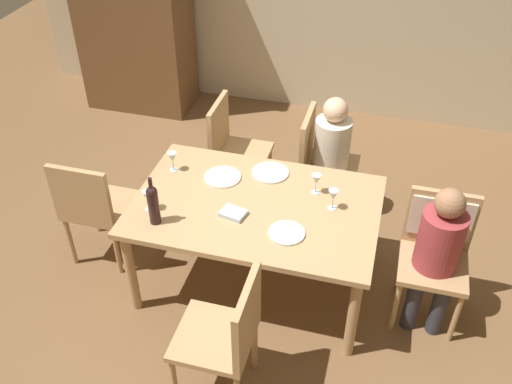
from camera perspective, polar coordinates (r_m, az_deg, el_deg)
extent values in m
plane|color=brown|center=(4.26, 0.00, -8.80)|extent=(10.00, 10.00, 0.00)
cube|color=brown|center=(6.12, -12.35, 17.51)|extent=(1.10, 0.56, 2.10)
cube|color=tan|center=(3.78, 0.00, -1.43)|extent=(1.63, 1.07, 0.04)
cylinder|color=tan|center=(3.93, -12.51, -7.86)|extent=(0.07, 0.07, 0.69)
cylinder|color=tan|center=(3.63, 9.72, -12.40)|extent=(0.07, 0.07, 0.69)
cylinder|color=tan|center=(4.55, -7.55, 0.21)|extent=(0.07, 0.07, 0.69)
cylinder|color=tan|center=(4.29, 11.35, -3.00)|extent=(0.07, 0.07, 0.69)
cylinder|color=tan|center=(3.95, 19.47, -11.91)|extent=(0.04, 0.04, 0.44)
cylinder|color=tan|center=(3.91, 13.90, -11.12)|extent=(0.04, 0.04, 0.44)
cylinder|color=tan|center=(4.21, 19.43, -8.05)|extent=(0.04, 0.04, 0.44)
cylinder|color=tan|center=(4.18, 14.28, -7.27)|extent=(0.04, 0.04, 0.44)
cube|color=tan|center=(3.89, 17.42, -7.13)|extent=(0.44, 0.44, 0.04)
cube|color=tan|center=(3.88, 18.14, -2.58)|extent=(0.44, 0.04, 0.44)
cube|color=beige|center=(3.87, 18.20, -2.33)|extent=(0.40, 0.07, 0.31)
cylinder|color=tan|center=(4.88, 9.79, 1.04)|extent=(0.04, 0.04, 0.44)
cylinder|color=tan|center=(4.58, 9.17, -1.72)|extent=(0.04, 0.04, 0.44)
cylinder|color=tan|center=(4.91, 5.41, 1.75)|extent=(0.04, 0.04, 0.44)
cylinder|color=tan|center=(4.61, 4.51, -0.94)|extent=(0.04, 0.04, 0.44)
cube|color=tan|center=(4.60, 7.46, 2.44)|extent=(0.44, 0.44, 0.04)
cube|color=tan|center=(4.48, 5.18, 5.34)|extent=(0.04, 0.44, 0.44)
cylinder|color=tan|center=(3.49, -8.24, -18.46)|extent=(0.04, 0.04, 0.44)
cylinder|color=tan|center=(3.69, -6.00, -13.78)|extent=(0.04, 0.04, 0.44)
cylinder|color=tan|center=(3.61, -0.13, -15.10)|extent=(0.04, 0.04, 0.44)
cube|color=tan|center=(3.35, -4.26, -14.42)|extent=(0.44, 0.44, 0.04)
cube|color=tan|center=(3.12, -0.90, -12.53)|extent=(0.04, 0.44, 0.44)
cylinder|color=tan|center=(4.69, -15.95, -1.73)|extent=(0.04, 0.04, 0.44)
cylinder|color=tan|center=(4.53, -11.75, -2.57)|extent=(0.04, 0.04, 0.44)
cylinder|color=tan|center=(4.46, -18.21, -4.72)|extent=(0.04, 0.04, 0.44)
cylinder|color=tan|center=(4.29, -13.86, -5.74)|extent=(0.04, 0.04, 0.44)
cube|color=tan|center=(4.34, -15.45, -1.27)|extent=(0.44, 0.44, 0.04)
cube|color=tan|center=(4.06, -17.30, -0.36)|extent=(0.44, 0.04, 0.44)
cylinder|color=tan|center=(4.96, 1.38, 2.39)|extent=(0.04, 0.04, 0.44)
cylinder|color=tan|center=(4.67, 0.24, -0.23)|extent=(0.04, 0.04, 0.44)
cylinder|color=tan|center=(5.05, -2.81, 3.05)|extent=(0.04, 0.04, 0.44)
cylinder|color=tan|center=(4.76, -4.18, 0.52)|extent=(0.04, 0.04, 0.44)
cube|color=tan|center=(4.72, -1.39, 3.82)|extent=(0.44, 0.44, 0.04)
cube|color=tan|center=(4.64, -3.82, 6.63)|extent=(0.04, 0.44, 0.44)
cylinder|color=#33333D|center=(3.97, 17.98, -10.98)|extent=(0.10, 0.10, 0.46)
cylinder|color=#33333D|center=(3.95, 15.52, -10.63)|extent=(0.10, 0.10, 0.46)
cylinder|color=#9E383D|center=(3.75, 18.03, -4.78)|extent=(0.28, 0.28, 0.43)
sphere|color=#996B4C|center=(3.55, 18.98, -1.08)|extent=(0.19, 0.19, 0.19)
cylinder|color=#33333D|center=(4.79, 8.97, 0.52)|extent=(0.10, 0.10, 0.46)
cylinder|color=#33333D|center=(4.65, 8.67, -0.72)|extent=(0.10, 0.10, 0.46)
cylinder|color=beige|center=(4.47, 7.68, 4.72)|extent=(0.29, 0.29, 0.44)
sphere|color=beige|center=(4.31, 8.03, 8.21)|extent=(0.19, 0.19, 0.19)
cylinder|color=black|center=(3.61, -10.27, -1.60)|extent=(0.07, 0.07, 0.23)
sphere|color=black|center=(3.53, -10.49, 0.00)|extent=(0.07, 0.07, 0.07)
cylinder|color=black|center=(3.50, -10.60, 0.74)|extent=(0.03, 0.03, 0.10)
cylinder|color=silver|center=(3.79, -10.68, -1.69)|extent=(0.06, 0.06, 0.00)
cylinder|color=silver|center=(3.77, -10.74, -1.25)|extent=(0.01, 0.01, 0.07)
cone|color=silver|center=(3.72, -10.87, -0.39)|extent=(0.07, 0.07, 0.07)
cylinder|color=silver|center=(4.12, -8.29, 2.24)|extent=(0.06, 0.06, 0.00)
cylinder|color=silver|center=(4.10, -8.34, 2.66)|extent=(0.01, 0.01, 0.07)
cone|color=silver|center=(4.05, -8.43, 3.49)|extent=(0.07, 0.07, 0.07)
cylinder|color=silver|center=(3.76, 7.66, -1.61)|extent=(0.06, 0.06, 0.00)
cylinder|color=silver|center=(3.74, 7.71, -1.18)|extent=(0.01, 0.01, 0.07)
cone|color=silver|center=(3.70, 7.80, -0.30)|extent=(0.07, 0.07, 0.07)
cylinder|color=silver|center=(3.88, 6.00, -0.02)|extent=(0.06, 0.06, 0.00)
cylinder|color=silver|center=(3.86, 6.03, 0.41)|extent=(0.01, 0.01, 0.07)
cone|color=silver|center=(3.82, 6.10, 1.27)|extent=(0.07, 0.07, 0.07)
cylinder|color=white|center=(4.00, -3.39, 1.51)|extent=(0.26, 0.26, 0.01)
cylinder|color=silver|center=(3.54, 3.11, -4.14)|extent=(0.23, 0.23, 0.01)
cylinder|color=silver|center=(4.04, 1.46, 1.96)|extent=(0.27, 0.27, 0.01)
cube|color=#ADC6D6|center=(3.67, -2.31, -2.15)|extent=(0.18, 0.15, 0.03)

